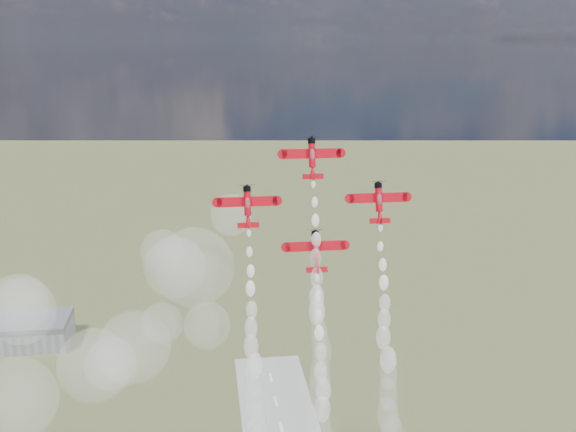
{
  "coord_description": "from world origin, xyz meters",
  "views": [
    {
      "loc": [
        -26.54,
        -139.27,
        145.5
      ],
      "look_at": [
        -7.75,
        8.46,
        106.35
      ],
      "focal_mm": 42.0,
      "sensor_mm": 36.0,
      "label": 1
    }
  ],
  "objects_px": {
    "hangar": "(17,332)",
    "plane_lead": "(312,157)",
    "plane_left": "(248,206)",
    "plane_slot": "(316,250)",
    "plane_right": "(379,202)"
  },
  "relations": [
    {
      "from": "plane_right",
      "to": "plane_slot",
      "type": "xyz_separation_m",
      "value": [
        -15.24,
        -3.29,
        -10.15
      ]
    },
    {
      "from": "hangar",
      "to": "plane_left",
      "type": "height_order",
      "value": "plane_left"
    },
    {
      "from": "plane_lead",
      "to": "plane_slot",
      "type": "distance_m",
      "value": 21.33
    },
    {
      "from": "plane_left",
      "to": "plane_slot",
      "type": "distance_m",
      "value": 18.6
    },
    {
      "from": "plane_lead",
      "to": "plane_slot",
      "type": "height_order",
      "value": "plane_lead"
    },
    {
      "from": "plane_lead",
      "to": "plane_left",
      "type": "height_order",
      "value": "plane_lead"
    },
    {
      "from": "plane_left",
      "to": "plane_slot",
      "type": "relative_size",
      "value": 1.0
    },
    {
      "from": "plane_left",
      "to": "plane_slot",
      "type": "xyz_separation_m",
      "value": [
        15.24,
        -3.29,
        -10.15
      ]
    },
    {
      "from": "plane_lead",
      "to": "plane_slot",
      "type": "relative_size",
      "value": 1.0
    },
    {
      "from": "hangar",
      "to": "plane_lead",
      "type": "distance_m",
      "value": 234.59
    },
    {
      "from": "hangar",
      "to": "plane_slot",
      "type": "height_order",
      "value": "plane_slot"
    },
    {
      "from": "plane_left",
      "to": "plane_right",
      "type": "relative_size",
      "value": 1.0
    },
    {
      "from": "plane_right",
      "to": "plane_slot",
      "type": "relative_size",
      "value": 1.0
    },
    {
      "from": "plane_right",
      "to": "plane_slot",
      "type": "bearing_deg",
      "value": -167.83
    },
    {
      "from": "plane_left",
      "to": "plane_right",
      "type": "distance_m",
      "value": 30.48
    }
  ]
}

